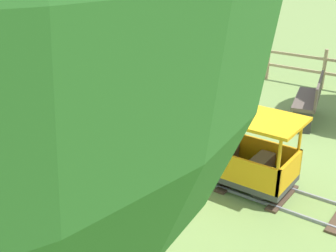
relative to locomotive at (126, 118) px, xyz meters
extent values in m
plane|color=#75934C|center=(0.00, -1.29, -0.48)|extent=(60.00, 60.00, 0.00)
cube|color=gray|center=(-0.26, -0.85, -0.46)|extent=(0.03, 5.70, 0.04)
cube|color=gray|center=(0.26, -0.85, -0.46)|extent=(0.03, 5.70, 0.04)
cube|color=#4C3828|center=(0.00, -2.64, -0.47)|extent=(0.75, 0.14, 0.03)
cube|color=#4C3828|center=(0.00, -1.92, -0.47)|extent=(0.75, 0.14, 0.03)
cube|color=#4C3828|center=(0.00, -1.21, -0.47)|extent=(0.75, 0.14, 0.03)
cube|color=#4C3828|center=(0.00, -0.50, -0.47)|extent=(0.75, 0.14, 0.03)
cube|color=#4C3828|center=(0.00, 0.21, -0.47)|extent=(0.75, 0.14, 0.03)
cube|color=#4C3828|center=(0.00, 0.93, -0.47)|extent=(0.75, 0.14, 0.03)
cube|color=#4C3828|center=(0.00, 1.64, -0.47)|extent=(0.75, 0.14, 0.03)
cube|color=#1E472D|center=(0.00, 0.10, -0.27)|extent=(0.63, 1.40, 0.10)
cylinder|color=#1E472D|center=(0.00, 0.30, 0.08)|extent=(0.44, 0.85, 0.44)
cylinder|color=#B7932D|center=(0.00, 0.72, 0.08)|extent=(0.37, 0.02, 0.37)
cylinder|color=#1E472D|center=(0.00, 0.59, 0.42)|extent=(0.12, 0.12, 0.24)
sphere|color=#B7932D|center=(0.00, 0.25, 0.35)|extent=(0.16, 0.16, 0.16)
cube|color=#1E472D|center=(0.00, -0.38, 0.05)|extent=(0.63, 0.45, 0.55)
cube|color=black|center=(0.00, -0.38, 0.35)|extent=(0.71, 0.53, 0.04)
sphere|color=#F2EAB2|center=(0.00, 0.75, 0.34)|extent=(0.10, 0.10, 0.10)
cylinder|color=#2D2D2D|center=(-0.26, 0.45, -0.28)|extent=(0.05, 0.32, 0.32)
cylinder|color=#2D2D2D|center=(0.26, 0.45, -0.28)|extent=(0.05, 0.32, 0.32)
cylinder|color=#2D2D2D|center=(-0.26, -0.25, -0.28)|extent=(0.05, 0.32, 0.32)
cylinder|color=#2D2D2D|center=(0.26, -0.25, -0.28)|extent=(0.05, 0.32, 0.32)
cube|color=#3F3F3F|center=(0.00, -1.75, -0.30)|extent=(0.71, 1.90, 0.08)
cube|color=orange|center=(-0.34, -1.75, -0.09)|extent=(0.04, 1.90, 0.35)
cube|color=orange|center=(0.34, -1.75, -0.09)|extent=(0.04, 1.90, 0.35)
cube|color=orange|center=(0.00, -0.82, -0.09)|extent=(0.71, 0.04, 0.35)
cube|color=orange|center=(0.00, -2.68, -0.09)|extent=(0.71, 0.04, 0.35)
cylinder|color=orange|center=(-0.33, -0.85, 0.11)|extent=(0.04, 0.04, 0.75)
cylinder|color=orange|center=(0.33, -0.85, 0.11)|extent=(0.04, 0.04, 0.75)
cylinder|color=orange|center=(-0.33, -2.65, 0.11)|extent=(0.04, 0.04, 0.75)
cylinder|color=orange|center=(0.33, -2.65, 0.11)|extent=(0.04, 0.04, 0.75)
cube|color=orange|center=(0.00, -1.75, 0.51)|extent=(0.81, 2.00, 0.04)
cube|color=brown|center=(0.00, -2.29, -0.14)|extent=(0.55, 0.20, 0.24)
cube|color=brown|center=(0.00, -1.75, -0.14)|extent=(0.55, 0.20, 0.24)
cube|color=brown|center=(0.00, -1.22, -0.14)|extent=(0.55, 0.20, 0.24)
cylinder|color=#262626|center=(-0.26, -1.09, -0.32)|extent=(0.04, 0.24, 0.24)
cylinder|color=#262626|center=(0.26, -1.09, -0.32)|extent=(0.04, 0.24, 0.24)
cylinder|color=#262626|center=(-0.26, -2.42, -0.32)|extent=(0.04, 0.24, 0.24)
cylinder|color=#262626|center=(0.26, -2.42, -0.32)|extent=(0.04, 0.24, 0.24)
cylinder|color=#282D47|center=(-1.09, -0.51, -0.08)|extent=(0.12, 0.12, 0.80)
cylinder|color=#282D47|center=(-0.91, -0.51, -0.08)|extent=(0.12, 0.12, 0.80)
cylinder|color=#333338|center=(-1.00, -0.51, 0.59)|extent=(0.30, 0.30, 0.55)
sphere|color=beige|center=(-1.00, -0.51, 0.98)|extent=(0.22, 0.22, 0.22)
cylinder|color=black|center=(-1.00, -0.51, 1.11)|extent=(0.20, 0.20, 0.06)
cube|color=brown|center=(2.75, -1.91, -0.06)|extent=(1.36, 0.70, 0.06)
cube|color=brown|center=(2.80, -2.09, 0.14)|extent=(1.27, 0.35, 0.40)
cube|color=#333333|center=(2.20, -2.05, -0.27)|extent=(0.15, 0.33, 0.42)
cube|color=#333333|center=(3.31, -1.78, -0.27)|extent=(0.15, 0.33, 0.42)
cylinder|color=tan|center=(4.93, -1.52, -0.03)|extent=(0.08, 0.08, 0.90)
cylinder|color=tan|center=(4.93, -0.18, -0.03)|extent=(0.08, 0.08, 0.90)
cylinder|color=tan|center=(4.93, 1.16, -0.03)|extent=(0.08, 0.08, 0.90)
cylinder|color=tan|center=(4.93, 2.50, -0.03)|extent=(0.08, 0.08, 0.90)
cube|color=tan|center=(4.93, -0.85, 0.19)|extent=(0.04, 6.70, 0.06)
cube|color=tan|center=(4.93, -0.85, -0.12)|extent=(0.04, 6.70, 0.06)
camera|label=1|loc=(-4.55, -4.20, 2.43)|focal=45.20mm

